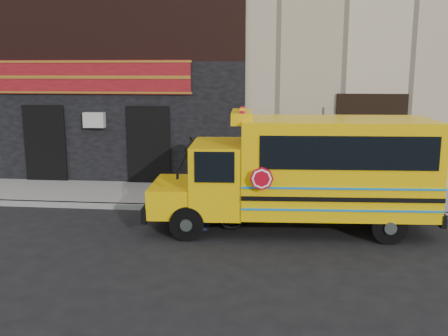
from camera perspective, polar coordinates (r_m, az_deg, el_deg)
ground at (r=11.45m, az=0.59°, el=-8.68°), size 120.00×120.00×0.00m
curb at (r=13.89m, az=1.59°, el=-4.77°), size 40.00×0.20×0.15m
sidewalk at (r=15.34m, az=2.02°, el=-3.24°), size 40.00×3.00×0.15m
building at (r=21.32m, az=3.25°, el=17.17°), size 20.00×10.70×12.00m
school_bus at (r=12.27m, az=9.45°, el=-0.16°), size 7.01×2.65×2.92m
sign_pole at (r=13.81m, az=11.09°, el=1.46°), size 0.07×0.25×2.90m
bicycle at (r=12.28m, az=-1.87°, el=-4.50°), size 1.92×0.59×1.14m
cyclist at (r=12.16m, az=-2.34°, el=-2.76°), size 0.48×0.71×1.93m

